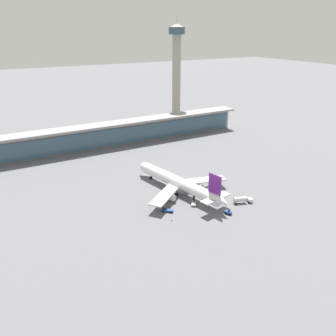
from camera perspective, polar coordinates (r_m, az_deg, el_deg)
name	(u,v)px	position (r m, az deg, el deg)	size (l,w,h in m)	color
ground_plane	(182,192)	(163.26, 2.33, -3.94)	(1200.00, 1200.00, 0.00)	slate
airliner_on_stand	(179,183)	(160.12, 1.91, -2.49)	(45.25, 59.66, 15.99)	white
service_truck_near_nose_white	(211,190)	(161.84, 7.13, -3.68)	(8.87, 3.90, 2.95)	silver
service_truck_under_wing_blue	(228,212)	(146.21, 9.93, -7.21)	(2.89, 3.33, 2.05)	#234C9E
service_truck_mid_apron_white	(242,199)	(155.83, 12.14, -5.10)	(8.86, 4.99, 2.95)	silver
service_truck_by_tail_white	(194,203)	(152.04, 4.26, -5.73)	(4.96, 6.38, 2.70)	silver
service_truck_on_taxiway_blue	(167,210)	(145.90, -0.17, -6.94)	(5.86, 5.67, 2.70)	#234C9E
terminal_building	(116,133)	(230.05, -8.55, 5.77)	(183.60, 12.80, 15.20)	#9E998E
control_tower	(176,68)	(271.70, 1.41, 16.13)	(12.00, 12.00, 79.68)	#9E998E
safety_cone_alpha	(238,205)	(153.81, 11.49, -6.01)	(0.62, 0.62, 0.70)	orange
safety_cone_bravo	(172,220)	(139.83, 0.60, -8.57)	(0.62, 0.62, 0.70)	orange
safety_cone_charlie	(226,204)	(153.34, 9.51, -5.95)	(0.62, 0.62, 0.70)	orange
safety_cone_delta	(237,203)	(155.25, 11.38, -5.72)	(0.62, 0.62, 0.70)	orange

